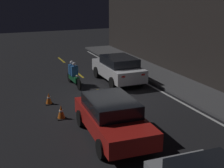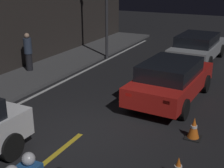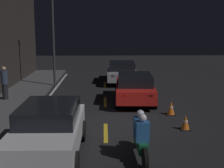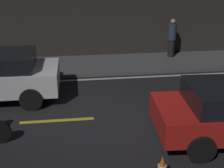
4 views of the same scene
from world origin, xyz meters
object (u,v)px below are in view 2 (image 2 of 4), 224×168
object	(u,v)px
taxi_red	(171,79)
traffic_cone_mid	(194,128)
pedestrian	(28,52)
hatchback_silver	(198,47)

from	to	relation	value
taxi_red	traffic_cone_mid	distance (m)	2.69
taxi_red	pedestrian	bearing A→B (deg)	90.59
hatchback_silver	pedestrian	world-z (taller)	pedestrian
traffic_cone_mid	pedestrian	size ratio (longest dim) A/B	0.36
taxi_red	hatchback_silver	world-z (taller)	taxi_red
traffic_cone_mid	pedestrian	distance (m)	8.11
taxi_red	traffic_cone_mid	xyz separation A→B (m)	(-2.30, -1.32, -0.46)
pedestrian	hatchback_silver	bearing A→B (deg)	-49.09
pedestrian	taxi_red	bearing A→B (deg)	-92.26
hatchback_silver	traffic_cone_mid	bearing A→B (deg)	-165.92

